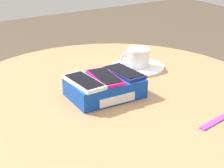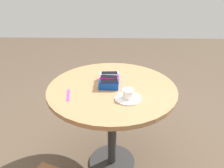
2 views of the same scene
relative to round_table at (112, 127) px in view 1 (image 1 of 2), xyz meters
The scene contains 8 objects.
round_table is the anchor object (origin of this frame).
phone_box 0.15m from the round_table, 150.68° to the right, with size 0.20×0.14×0.05m.
phone_white 0.20m from the round_table, 168.22° to the right, with size 0.07×0.13×0.01m.
phone_magenta 0.18m from the round_table, 149.50° to the right, with size 0.07×0.14×0.01m.
phone_navy 0.18m from the round_table, 32.69° to the right, with size 0.07×0.13×0.01m.
saucer 0.23m from the round_table, 32.19° to the left, with size 0.17×0.17×0.01m, color white.
coffee_cup 0.25m from the round_table, 32.68° to the left, with size 0.10×0.07×0.06m.
lanyard_strap 0.33m from the round_table, 65.40° to the right, with size 0.15×0.02×0.00m, color purple.
Camera 1 is at (-0.51, -0.82, 1.17)m, focal length 60.00 mm.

